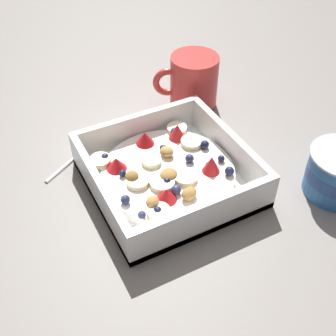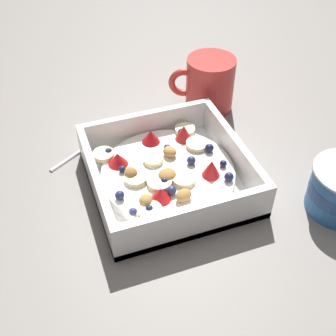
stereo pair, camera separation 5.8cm
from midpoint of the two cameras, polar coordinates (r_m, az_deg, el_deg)
name	(u,v)px [view 1 (the left image)]	position (r m, az deg, el deg)	size (l,w,h in m)	color
ground_plane	(170,173)	(0.62, -2.41, -0.75)	(2.40, 2.40, 0.00)	gray
fruit_bowl	(168,174)	(0.59, -2.86, -0.91)	(0.21, 0.21, 0.06)	white
spoon	(100,135)	(0.69, -11.46, 4.25)	(0.11, 0.16, 0.01)	silver
coffee_mug	(193,81)	(0.73, 0.99, 11.35)	(0.08, 0.11, 0.09)	red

